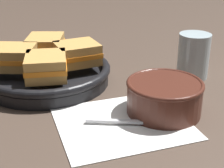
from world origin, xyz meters
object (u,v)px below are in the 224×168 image
(soup_bowl, at_px, (164,95))
(sandwich_far_left, at_px, (13,57))
(skillet, at_px, (47,73))
(spoon, at_px, (150,122))
(drinking_glass, at_px, (193,56))
(sandwich_near_left, at_px, (77,53))
(sandwich_far_right, at_px, (46,66))
(sandwich_near_right, at_px, (45,46))

(soup_bowl, relative_size, sandwich_far_left, 1.25)
(skillet, bearing_deg, spoon, -58.37)
(soup_bowl, height_order, drinking_glass, drinking_glass)
(soup_bowl, xyz_separation_m, sandwich_far_left, (-0.26, 0.21, 0.03))
(spoon, relative_size, skillet, 0.42)
(spoon, relative_size, drinking_glass, 1.53)
(soup_bowl, bearing_deg, drinking_glass, 46.80)
(skillet, height_order, sandwich_near_left, sandwich_near_left)
(spoon, distance_m, sandwich_near_left, 0.26)
(skillet, distance_m, drinking_glass, 0.34)
(soup_bowl, xyz_separation_m, spoon, (-0.04, -0.04, -0.03))
(soup_bowl, distance_m, sandwich_far_right, 0.24)
(sandwich_near_left, relative_size, drinking_glass, 1.01)
(drinking_glass, bearing_deg, sandwich_far_right, -178.15)
(skillet, distance_m, sandwich_near_left, 0.08)
(sandwich_far_right, bearing_deg, spoon, -48.21)
(sandwich_near_left, xyz_separation_m, drinking_glass, (0.26, -0.05, -0.01))
(soup_bowl, bearing_deg, skillet, 133.49)
(sandwich_near_left, bearing_deg, spoon, -70.95)
(sandwich_near_left, bearing_deg, sandwich_near_right, 129.62)
(sandwich_far_left, relative_size, sandwich_far_right, 1.10)
(spoon, xyz_separation_m, skillet, (-0.15, 0.24, 0.01))
(sandwich_near_left, height_order, drinking_glass, drinking_glass)
(soup_bowl, distance_m, sandwich_near_left, 0.23)
(skillet, height_order, sandwich_far_left, sandwich_far_left)
(soup_bowl, xyz_separation_m, sandwich_near_left, (-0.12, 0.20, 0.03))
(sandwich_far_right, bearing_deg, sandwich_near_left, 39.62)
(soup_bowl, distance_m, spoon, 0.07)
(drinking_glass, bearing_deg, spoon, -134.05)
(spoon, bearing_deg, soup_bowl, 63.03)
(skillet, distance_m, sandwich_far_left, 0.08)
(sandwich_far_left, distance_m, drinking_glass, 0.40)
(spoon, bearing_deg, sandwich_far_left, 151.07)
(sandwich_far_right, bearing_deg, sandwich_near_right, 84.62)
(skillet, bearing_deg, drinking_glass, -10.16)
(sandwich_near_left, distance_m, sandwich_far_right, 0.10)
(sandwich_near_right, bearing_deg, soup_bowl, -55.42)
(skillet, xyz_separation_m, drinking_glass, (0.33, -0.06, 0.03))
(sandwich_near_left, bearing_deg, skillet, 173.13)
(sandwich_near_right, xyz_separation_m, drinking_glass, (0.32, -0.12, -0.01))
(sandwich_near_right, bearing_deg, sandwich_far_left, -140.38)
(soup_bowl, bearing_deg, spoon, -136.88)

